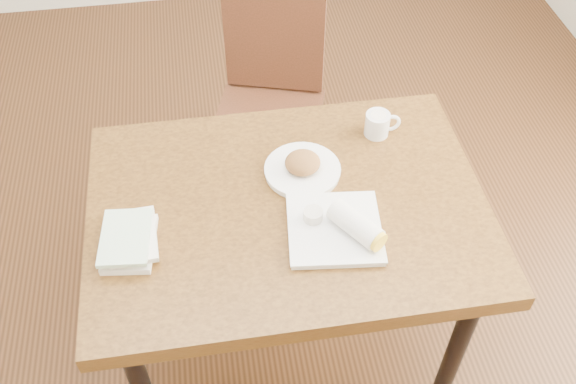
{
  "coord_description": "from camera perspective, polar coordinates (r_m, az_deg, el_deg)",
  "views": [
    {
      "loc": [
        -0.2,
        -1.26,
        2.19
      ],
      "look_at": [
        0.0,
        0.0,
        0.8
      ],
      "focal_mm": 40.0,
      "sensor_mm": 36.0,
      "label": 1
    }
  ],
  "objects": [
    {
      "name": "plate_burrito",
      "position": [
        1.84,
        4.74,
        -3.15
      ],
      "size": [
        0.29,
        0.29,
        0.09
      ],
      "color": "white",
      "rests_on": "table"
    },
    {
      "name": "table",
      "position": [
        1.99,
        0.0,
        -2.56
      ],
      "size": [
        1.2,
        0.87,
        0.75
      ],
      "color": "brown",
      "rests_on": "ground"
    },
    {
      "name": "book_stack",
      "position": [
        1.86,
        -13.92,
        -4.14
      ],
      "size": [
        0.17,
        0.22,
        0.05
      ],
      "color": "white",
      "rests_on": "table"
    },
    {
      "name": "plate_scone",
      "position": [
        2.0,
        1.3,
        2.19
      ],
      "size": [
        0.24,
        0.24,
        0.08
      ],
      "color": "white",
      "rests_on": "table"
    },
    {
      "name": "ground",
      "position": [
        2.54,
        0.0,
        -12.36
      ],
      "size": [
        4.0,
        5.0,
        0.01
      ],
      "primitive_type": "cube",
      "color": "#472814",
      "rests_on": "ground"
    },
    {
      "name": "chair_far",
      "position": [
        2.63,
        -1.54,
        8.82
      ],
      "size": [
        0.53,
        0.53,
        0.95
      ],
      "color": "#4F2516",
      "rests_on": "ground"
    },
    {
      "name": "coffee_mug",
      "position": [
        2.14,
        8.04,
        6.03
      ],
      "size": [
        0.12,
        0.08,
        0.08
      ],
      "color": "white",
      "rests_on": "table"
    }
  ]
}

